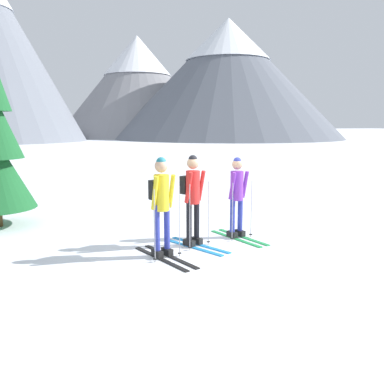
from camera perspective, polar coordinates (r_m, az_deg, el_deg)
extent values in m
plane|color=white|center=(8.21, 2.11, -7.80)|extent=(400.00, 400.00, 0.00)
cube|color=black|center=(7.66, -3.09, -9.02)|extent=(0.57, 1.64, 0.02)
cube|color=black|center=(7.54, -4.49, -9.33)|extent=(0.57, 1.64, 0.02)
cube|color=black|center=(7.71, -3.52, -8.34)|extent=(0.18, 0.28, 0.12)
cylinder|color=#2D389E|center=(7.58, -3.55, -4.87)|extent=(0.11, 0.11, 0.88)
cube|color=black|center=(7.60, -4.91, -8.63)|extent=(0.18, 0.28, 0.12)
cylinder|color=#2D389E|center=(7.46, -4.96, -5.12)|extent=(0.11, 0.11, 0.88)
cylinder|color=yellow|center=(7.39, -4.31, -0.09)|extent=(0.28, 0.28, 0.66)
sphere|color=tan|center=(7.32, -4.36, 3.67)|extent=(0.24, 0.24, 0.24)
sphere|color=#1E6B7A|center=(7.31, -4.37, 4.23)|extent=(0.18, 0.18, 0.18)
cylinder|color=yellow|center=(7.43, -2.90, 0.13)|extent=(0.14, 0.22, 0.63)
cylinder|color=yellow|center=(7.24, -5.25, -0.15)|extent=(0.14, 0.22, 0.63)
cylinder|color=#A5A5AD|center=(7.50, -1.78, -4.22)|extent=(0.02, 0.02, 1.32)
cylinder|color=black|center=(7.67, -1.75, -8.60)|extent=(0.07, 0.07, 0.01)
cylinder|color=#A5A5AD|center=(7.21, -5.28, -4.82)|extent=(0.02, 0.02, 1.32)
cylinder|color=black|center=(7.38, -5.20, -9.35)|extent=(0.07, 0.07, 0.01)
cube|color=black|center=(7.52, -5.03, 0.33)|extent=(0.30, 0.23, 0.36)
cube|color=#1E84D1|center=(8.34, 1.15, -7.45)|extent=(0.74, 1.47, 0.02)
cube|color=#1E84D1|center=(8.19, 0.08, -7.77)|extent=(0.74, 1.47, 0.02)
cube|color=black|center=(8.39, 0.65, -6.85)|extent=(0.21, 0.28, 0.12)
cylinder|color=black|center=(8.26, 0.65, -3.67)|extent=(0.11, 0.11, 0.88)
cube|color=black|center=(8.23, -0.42, -7.16)|extent=(0.21, 0.28, 0.12)
cylinder|color=black|center=(8.11, -0.42, -3.92)|extent=(0.11, 0.11, 0.88)
cylinder|color=red|center=(8.06, 0.12, 0.68)|extent=(0.28, 0.28, 0.66)
sphere|color=tan|center=(8.00, 0.12, 4.09)|extent=(0.24, 0.24, 0.24)
sphere|color=black|center=(8.00, 0.12, 4.60)|extent=(0.18, 0.18, 0.18)
cylinder|color=red|center=(8.15, 1.31, 0.90)|extent=(0.16, 0.22, 0.62)
cylinder|color=red|center=(7.89, -0.48, 0.62)|extent=(0.16, 0.22, 0.62)
cylinder|color=#A5A5AD|center=(8.24, 2.33, -3.02)|extent=(0.02, 0.02, 1.31)
cylinder|color=black|center=(8.39, 2.30, -7.00)|extent=(0.07, 0.07, 0.01)
cylinder|color=#A5A5AD|center=(7.85, -0.31, -3.63)|extent=(0.02, 0.02, 1.31)
cylinder|color=black|center=(8.01, -0.31, -7.79)|extent=(0.07, 0.07, 0.01)
cube|color=black|center=(8.18, -0.73, 1.03)|extent=(0.30, 0.25, 0.36)
cube|color=green|center=(8.97, 7.15, -6.30)|extent=(0.48, 1.55, 0.02)
cube|color=green|center=(8.83, 6.09, -6.53)|extent=(0.48, 1.55, 0.02)
cube|color=black|center=(9.03, 6.74, -5.73)|extent=(0.17, 0.28, 0.12)
cylinder|color=#2D389E|center=(8.92, 6.79, -2.91)|extent=(0.11, 0.11, 0.83)
cube|color=black|center=(8.89, 5.67, -5.96)|extent=(0.17, 0.28, 0.12)
cylinder|color=#2D389E|center=(8.78, 5.72, -3.09)|extent=(0.11, 0.11, 0.83)
cylinder|color=purple|center=(8.74, 6.33, 0.90)|extent=(0.28, 0.28, 0.62)
sphere|color=tan|center=(8.68, 6.39, 3.89)|extent=(0.23, 0.23, 0.23)
sphere|color=#2D389E|center=(8.67, 6.40, 4.33)|extent=(0.17, 0.17, 0.17)
cylinder|color=purple|center=(8.81, 7.47, 1.06)|extent=(0.13, 0.21, 0.59)
cylinder|color=purple|center=(8.57, 5.70, 0.86)|extent=(0.13, 0.21, 0.59)
cylinder|color=#A5A5AD|center=(8.88, 8.35, -2.42)|extent=(0.02, 0.02, 1.25)
cylinder|color=black|center=(9.01, 8.26, -5.93)|extent=(0.07, 0.07, 0.01)
cylinder|color=#A5A5AD|center=(8.52, 5.71, -2.86)|extent=(0.02, 0.02, 1.25)
cylinder|color=black|center=(8.66, 5.64, -6.51)|extent=(0.07, 0.07, 0.01)
cone|color=gray|center=(82.45, -7.62, 14.43)|extent=(31.81, 31.81, 19.35)
cone|color=white|center=(83.18, -7.72, 18.48)|extent=(13.04, 13.04, 7.56)
cone|color=slate|center=(73.72, 5.04, 15.51)|extent=(40.23, 40.23, 20.48)
cone|color=white|center=(74.72, 5.12, 20.60)|extent=(14.76, 14.76, 7.16)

